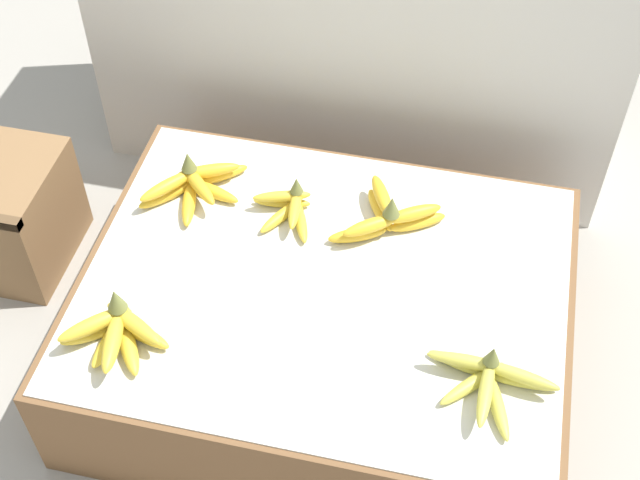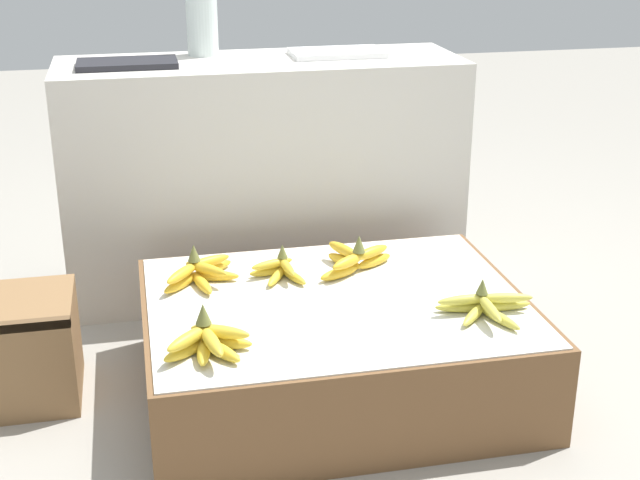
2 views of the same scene
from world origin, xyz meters
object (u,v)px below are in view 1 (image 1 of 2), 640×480
banana_bunch_middle_left (194,185)px  banana_bunch_middle_midright (387,216)px  banana_bunch_front_left (117,331)px  banana_bunch_middle_midleft (289,207)px  banana_bunch_front_right (490,379)px

banana_bunch_middle_left → banana_bunch_middle_midright: banana_bunch_middle_midright is taller
banana_bunch_front_left → banana_bunch_middle_midleft: 0.46m
banana_bunch_middle_midleft → banana_bunch_middle_midright: banana_bunch_middle_midright is taller
banana_bunch_front_right → banana_bunch_middle_midleft: (-0.46, 0.34, -0.00)m
banana_bunch_front_left → banana_bunch_front_right: 0.70m
banana_bunch_front_right → banana_bunch_middle_left: banana_bunch_middle_left is taller
banana_bunch_middle_midleft → banana_bunch_middle_left: bearing=176.1°
banana_bunch_front_right → banana_bunch_middle_left: (-0.68, 0.35, 0.00)m
banana_bunch_middle_midright → banana_bunch_middle_midleft: bearing=-177.0°
banana_bunch_middle_midleft → banana_bunch_front_right: bearing=-36.3°
banana_bunch_front_left → banana_bunch_middle_midright: 0.60m
banana_bunch_front_right → banana_bunch_middle_midright: (-0.25, 0.35, 0.01)m
banana_bunch_front_left → banana_bunch_middle_left: bearing=87.3°
banana_bunch_middle_left → banana_bunch_middle_midleft: size_ratio=1.45×
banana_bunch_middle_left → banana_bunch_middle_midleft: bearing=-3.9°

